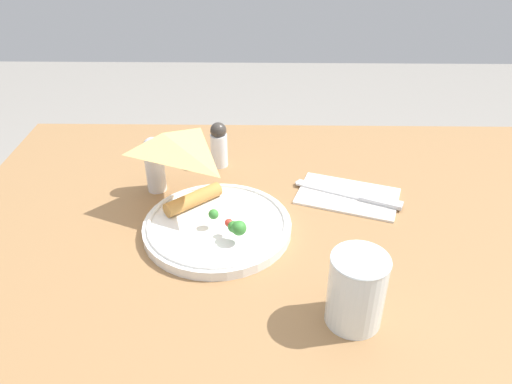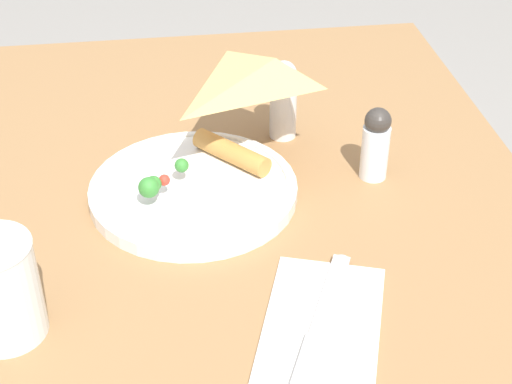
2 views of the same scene
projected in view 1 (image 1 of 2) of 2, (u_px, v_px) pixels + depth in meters
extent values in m
cube|color=olive|center=(278.00, 243.00, 0.79)|extent=(1.07, 0.81, 0.03)
cube|color=#382D23|center=(462.00, 267.00, 1.28)|extent=(0.06, 0.06, 0.68)
cube|color=#382D23|center=(83.00, 263.00, 1.29)|extent=(0.06, 0.06, 0.68)
cylinder|color=white|center=(217.00, 227.00, 0.79)|extent=(0.23, 0.23, 0.02)
torus|color=white|center=(217.00, 222.00, 0.78)|extent=(0.22, 0.22, 0.01)
pyramid|color=#E0B266|center=(223.00, 222.00, 0.77)|extent=(0.19, 0.19, 0.02)
cylinder|color=#C68942|center=(193.00, 199.00, 0.82)|extent=(0.09, 0.09, 0.02)
sphere|color=#388433|center=(234.00, 227.00, 0.73)|extent=(0.02, 0.02, 0.02)
sphere|color=#388433|center=(213.00, 215.00, 0.76)|extent=(0.02, 0.02, 0.02)
sphere|color=#388433|center=(239.00, 228.00, 0.73)|extent=(0.02, 0.02, 0.02)
sphere|color=red|center=(229.00, 223.00, 0.74)|extent=(0.01, 0.01, 0.01)
cylinder|color=white|center=(356.00, 290.00, 0.61)|extent=(0.07, 0.07, 0.10)
cylinder|color=#F4CC66|center=(356.00, 295.00, 0.61)|extent=(0.06, 0.06, 0.08)
torus|color=white|center=(361.00, 260.00, 0.58)|extent=(0.07, 0.07, 0.00)
cube|color=white|center=(348.00, 196.00, 0.87)|extent=(0.20, 0.15, 0.00)
cube|color=#B2B2B7|center=(381.00, 201.00, 0.85)|extent=(0.07, 0.05, 0.01)
cube|color=silver|center=(328.00, 189.00, 0.89)|extent=(0.11, 0.06, 0.00)
ellipsoid|color=silver|center=(301.00, 183.00, 0.90)|extent=(0.03, 0.02, 0.00)
cylinder|color=silver|center=(155.00, 171.00, 0.88)|extent=(0.03, 0.03, 0.08)
sphere|color=silver|center=(152.00, 146.00, 0.85)|extent=(0.03, 0.03, 0.03)
cylinder|color=white|center=(219.00, 150.00, 0.95)|extent=(0.03, 0.03, 0.07)
sphere|color=#38332D|center=(218.00, 130.00, 0.93)|extent=(0.03, 0.03, 0.03)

